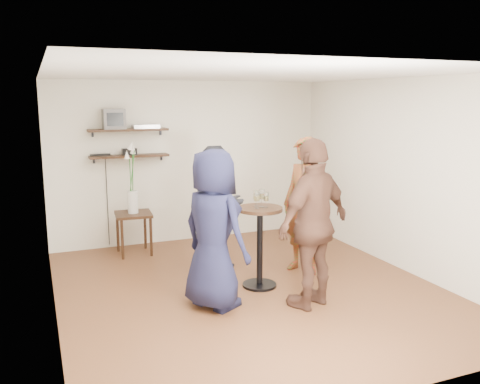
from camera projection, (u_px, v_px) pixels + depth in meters
name	position (u px, v px, depth m)	size (l,w,h in m)	color
room	(250.00, 186.00, 6.03)	(4.58, 5.08, 2.68)	#4E2D19
shelf_upper	(128.00, 130.00, 7.72)	(1.20, 0.25, 0.04)	black
shelf_lower	(129.00, 156.00, 7.79)	(1.20, 0.25, 0.04)	black
crt_monitor	(114.00, 119.00, 7.61)	(0.32, 0.30, 0.30)	#59595B
dvd_deck	(146.00, 126.00, 7.81)	(0.40, 0.24, 0.06)	silver
radio	(129.00, 152.00, 7.78)	(0.22, 0.10, 0.10)	black
power_strip	(100.00, 155.00, 7.67)	(0.30, 0.05, 0.03)	black
side_table	(134.00, 220.00, 7.62)	(0.57, 0.57, 0.63)	black
vase_lilies	(132.00, 190.00, 7.53)	(0.20, 0.21, 1.09)	silver
drinks_table	(260.00, 236.00, 6.26)	(0.56, 0.56, 1.01)	black
wine_glass_fl	(257.00, 198.00, 6.11)	(0.07, 0.07, 0.20)	silver
wine_glass_fr	(266.00, 197.00, 6.16)	(0.06, 0.06, 0.19)	silver
wine_glass_bl	(256.00, 196.00, 6.23)	(0.07, 0.07, 0.20)	silver
wine_glass_br	(262.00, 195.00, 6.18)	(0.07, 0.07, 0.22)	silver
person_plaid	(304.00, 206.00, 6.75)	(0.67, 0.44, 1.83)	red
person_dark	(218.00, 209.00, 6.84)	(0.83, 0.65, 1.71)	black
person_navy	(214.00, 230.00, 5.61)	(0.88, 0.57, 1.79)	#161731
person_brown	(314.00, 224.00, 5.63)	(1.12, 0.47, 1.91)	#472A1E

